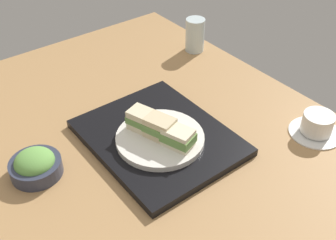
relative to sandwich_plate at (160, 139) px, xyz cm
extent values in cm
cube|color=tan|center=(-0.11, -0.71, -4.44)|extent=(140.00, 100.00, 3.00)
cube|color=black|center=(-2.39, 1.12, -1.86)|extent=(40.42, 33.27, 2.15)
cylinder|color=white|center=(0.00, 0.00, 0.00)|extent=(23.03, 23.03, 1.58)
cube|color=beige|center=(-5.31, -1.60, 1.68)|extent=(8.59, 7.22, 1.78)
cube|color=#669347|center=(-5.31, -1.60, 3.55)|extent=(9.04, 7.47, 1.96)
cube|color=beige|center=(-5.31, -1.60, 5.42)|extent=(8.59, 7.22, 1.78)
cube|color=beige|center=(0.00, 0.00, 1.68)|extent=(8.59, 7.22, 1.77)
cube|color=#669347|center=(0.00, 0.00, 3.62)|extent=(9.21, 7.69, 2.11)
cube|color=beige|center=(0.00, 0.00, 5.56)|extent=(8.59, 7.22, 1.77)
cube|color=#EFE5C1|center=(5.31, 1.60, 1.40)|extent=(8.59, 7.22, 1.21)
cube|color=#669347|center=(5.31, 1.60, 3.20)|extent=(9.22, 7.66, 2.39)
cube|color=#EFE5C1|center=(5.31, 1.60, 5.00)|extent=(8.59, 7.22, 1.21)
cylinder|color=#33384C|center=(-10.75, -29.60, -1.02)|extent=(12.58, 12.58, 3.84)
ellipsoid|color=#6BA84C|center=(-10.75, -29.60, 0.90)|extent=(9.69, 9.69, 5.33)
cylinder|color=white|center=(21.29, 36.95, -2.54)|extent=(14.23, 14.23, 0.80)
cylinder|color=white|center=(21.29, 36.95, 0.60)|extent=(8.35, 8.35, 5.48)
cylinder|color=black|center=(21.29, 36.95, 2.94)|extent=(7.68, 7.68, 0.40)
torus|color=white|center=(18.43, 40.77, 0.60)|extent=(2.96, 3.58, 3.87)
cylinder|color=silver|center=(-34.52, 41.21, 3.02)|extent=(6.75, 6.75, 11.91)
camera|label=1|loc=(65.26, -47.79, 70.14)|focal=44.19mm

